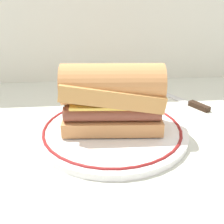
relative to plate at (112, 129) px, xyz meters
name	(u,v)px	position (x,y,z in m)	size (l,w,h in m)	color
ground_plane	(124,133)	(0.02, 0.00, -0.01)	(1.50, 1.50, 0.00)	silver
plate	(112,129)	(0.00, 0.00, 0.00)	(0.30, 0.30, 0.01)	white
sausage_sandwich	(112,96)	(0.00, 0.00, 0.07)	(0.20, 0.10, 0.13)	tan
butter_knife	(188,102)	(0.20, 0.13, 0.00)	(0.09, 0.14, 0.01)	silver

